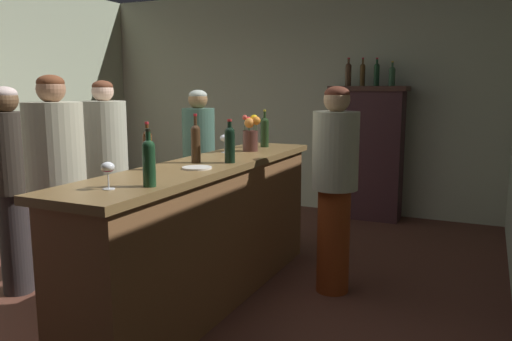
# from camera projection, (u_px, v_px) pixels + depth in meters

# --- Properties ---
(floor) EXTENTS (8.80, 8.80, 0.00)m
(floor) POSITION_uv_depth(u_px,v_px,m) (129.00, 293.00, 3.96)
(floor) COLOR #552F23
(floor) RESTS_ON ground
(wall_back) EXTENTS (5.59, 0.12, 2.87)m
(wall_back) POSITION_uv_depth(u_px,v_px,m) (288.00, 100.00, 6.82)
(wall_back) COLOR #B3B79D
(wall_back) RESTS_ON ground
(bar_counter) EXTENTS (0.58, 2.81, 1.06)m
(bar_counter) POSITION_uv_depth(u_px,v_px,m) (207.00, 232.00, 3.75)
(bar_counter) COLOR brown
(bar_counter) RESTS_ON ground
(display_cabinet) EXTENTS (0.92, 0.41, 1.62)m
(display_cabinet) POSITION_uv_depth(u_px,v_px,m) (367.00, 150.00, 6.17)
(display_cabinet) COLOR #391E23
(display_cabinet) RESTS_ON ground
(wine_bottle_chardonnay) EXTENTS (0.07, 0.07, 0.32)m
(wine_bottle_chardonnay) POSITION_uv_depth(u_px,v_px,m) (149.00, 160.00, 2.74)
(wine_bottle_chardonnay) COLOR #1A3D21
(wine_bottle_chardonnay) RESTS_ON bar_counter
(wine_bottle_merlot) EXTENTS (0.06, 0.06, 0.32)m
(wine_bottle_merlot) POSITION_uv_depth(u_px,v_px,m) (148.00, 148.00, 3.32)
(wine_bottle_merlot) COLOR #4C2B13
(wine_bottle_merlot) RESTS_ON bar_counter
(wine_bottle_syrah) EXTENTS (0.07, 0.07, 0.35)m
(wine_bottle_syrah) POSITION_uv_depth(u_px,v_px,m) (196.00, 142.00, 3.63)
(wine_bottle_syrah) COLOR #402A18
(wine_bottle_syrah) RESTS_ON bar_counter
(wine_bottle_pinot) EXTENTS (0.08, 0.08, 0.34)m
(wine_bottle_pinot) POSITION_uv_depth(u_px,v_px,m) (265.00, 131.00, 4.60)
(wine_bottle_pinot) COLOR #20351A
(wine_bottle_pinot) RESTS_ON bar_counter
(wine_bottle_rose) EXTENTS (0.08, 0.08, 0.31)m
(wine_bottle_rose) POSITION_uv_depth(u_px,v_px,m) (230.00, 143.00, 3.62)
(wine_bottle_rose) COLOR black
(wine_bottle_rose) RESTS_ON bar_counter
(wine_glass_front) EXTENTS (0.07, 0.07, 0.15)m
(wine_glass_front) POSITION_uv_depth(u_px,v_px,m) (108.00, 169.00, 2.67)
(wine_glass_front) COLOR white
(wine_glass_front) RESTS_ON bar_counter
(wine_glass_mid) EXTENTS (0.08, 0.08, 0.15)m
(wine_glass_mid) POSITION_uv_depth(u_px,v_px,m) (225.00, 139.00, 4.21)
(wine_glass_mid) COLOR white
(wine_glass_mid) RESTS_ON bar_counter
(flower_arrangement) EXTENTS (0.15, 0.16, 0.31)m
(flower_arrangement) POSITION_uv_depth(u_px,v_px,m) (251.00, 134.00, 4.30)
(flower_arrangement) COLOR #4C2A23
(flower_arrangement) RESTS_ON bar_counter
(cheese_plate) EXTENTS (0.20, 0.20, 0.01)m
(cheese_plate) POSITION_uv_depth(u_px,v_px,m) (197.00, 168.00, 3.38)
(cheese_plate) COLOR white
(cheese_plate) RESTS_ON bar_counter
(display_bottle_left) EXTENTS (0.07, 0.07, 0.34)m
(display_bottle_left) POSITION_uv_depth(u_px,v_px,m) (348.00, 73.00, 6.13)
(display_bottle_left) COLOR #4B2E1D
(display_bottle_left) RESTS_ON display_cabinet
(display_bottle_midleft) EXTENTS (0.06, 0.06, 0.34)m
(display_bottle_midleft) POSITION_uv_depth(u_px,v_px,m) (362.00, 74.00, 6.06)
(display_bottle_midleft) COLOR #4B3014
(display_bottle_midleft) RESTS_ON display_cabinet
(display_bottle_center) EXTENTS (0.07, 0.07, 0.33)m
(display_bottle_center) POSITION_uv_depth(u_px,v_px,m) (377.00, 73.00, 5.99)
(display_bottle_center) COLOR #14331D
(display_bottle_center) RESTS_ON display_cabinet
(display_bottle_midright) EXTENTS (0.07, 0.07, 0.29)m
(display_bottle_midright) POSITION_uv_depth(u_px,v_px,m) (392.00, 75.00, 5.92)
(display_bottle_midright) COLOR #2B4E31
(display_bottle_midright) RESTS_ON display_cabinet
(patron_in_grey) EXTENTS (0.37, 0.37, 1.66)m
(patron_in_grey) POSITION_uv_depth(u_px,v_px,m) (106.00, 170.00, 4.30)
(patron_in_grey) COLOR maroon
(patron_in_grey) RESTS_ON ground
(patron_by_cabinet) EXTENTS (0.32, 0.32, 1.61)m
(patron_by_cabinet) POSITION_uv_depth(u_px,v_px,m) (11.00, 180.00, 3.86)
(patron_by_cabinet) COLOR #2B2525
(patron_by_cabinet) RESTS_ON ground
(patron_tall) EXTENTS (0.40, 0.40, 1.68)m
(patron_tall) POSITION_uv_depth(u_px,v_px,m) (57.00, 187.00, 3.50)
(patron_tall) COLOR #B9A597
(patron_tall) RESTS_ON ground
(patron_near_entrance) EXTENTS (0.33, 0.33, 1.58)m
(patron_near_entrance) POSITION_uv_depth(u_px,v_px,m) (199.00, 160.00, 5.13)
(patron_near_entrance) COLOR #283043
(patron_near_entrance) RESTS_ON ground
(bartender) EXTENTS (0.35, 0.35, 1.61)m
(bartender) POSITION_uv_depth(u_px,v_px,m) (335.00, 181.00, 3.88)
(bartender) COLOR #8D3715
(bartender) RESTS_ON ground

